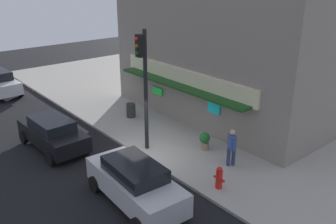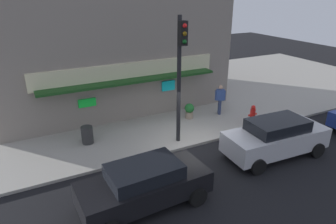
{
  "view_description": "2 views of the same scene",
  "coord_description": "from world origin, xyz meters",
  "px_view_note": "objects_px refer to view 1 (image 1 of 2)",
  "views": [
    {
      "loc": [
        12.01,
        -8.42,
        7.88
      ],
      "look_at": [
        0.25,
        1.35,
        1.98
      ],
      "focal_mm": 39.15,
      "sensor_mm": 36.0,
      "label": 1
    },
    {
      "loc": [
        -6.46,
        -10.02,
        6.57
      ],
      "look_at": [
        -0.79,
        1.05,
        1.45
      ],
      "focal_mm": 32.12,
      "sensor_mm": 36.0,
      "label": 2
    }
  ],
  "objects_px": {
    "parked_car_silver": "(135,182)",
    "traffic_light": "(144,76)",
    "trash_can": "(131,110)",
    "pedestrian": "(232,146)",
    "fire_hydrant": "(219,178)",
    "potted_plant_by_doorway": "(204,140)",
    "parked_car_black": "(53,133)"
  },
  "relations": [
    {
      "from": "parked_car_silver",
      "to": "traffic_light",
      "type": "bearing_deg",
      "value": 138.65
    },
    {
      "from": "trash_can",
      "to": "parked_car_silver",
      "type": "height_order",
      "value": "parked_car_silver"
    },
    {
      "from": "traffic_light",
      "to": "pedestrian",
      "type": "xyz_separation_m",
      "value": [
        3.59,
        1.87,
        -2.61
      ]
    },
    {
      "from": "trash_can",
      "to": "traffic_light",
      "type": "bearing_deg",
      "value": -25.14
    },
    {
      "from": "fire_hydrant",
      "to": "trash_can",
      "type": "relative_size",
      "value": 1.15
    },
    {
      "from": "traffic_light",
      "to": "potted_plant_by_doorway",
      "type": "bearing_deg",
      "value": 49.61
    },
    {
      "from": "parked_car_silver",
      "to": "potted_plant_by_doorway",
      "type": "bearing_deg",
      "value": 105.13
    },
    {
      "from": "parked_car_black",
      "to": "traffic_light",
      "type": "bearing_deg",
      "value": 46.2
    },
    {
      "from": "fire_hydrant",
      "to": "parked_car_black",
      "type": "xyz_separation_m",
      "value": [
        -7.49,
        -3.34,
        0.23
      ]
    },
    {
      "from": "potted_plant_by_doorway",
      "to": "parked_car_silver",
      "type": "bearing_deg",
      "value": -74.87
    },
    {
      "from": "pedestrian",
      "to": "parked_car_black",
      "type": "bearing_deg",
      "value": -142.78
    },
    {
      "from": "fire_hydrant",
      "to": "traffic_light",
      "type": "bearing_deg",
      "value": -177.55
    },
    {
      "from": "traffic_light",
      "to": "pedestrian",
      "type": "relative_size",
      "value": 3.34
    },
    {
      "from": "traffic_light",
      "to": "pedestrian",
      "type": "bearing_deg",
      "value": 27.52
    },
    {
      "from": "traffic_light",
      "to": "potted_plant_by_doorway",
      "type": "relative_size",
      "value": 6.71
    },
    {
      "from": "fire_hydrant",
      "to": "potted_plant_by_doorway",
      "type": "height_order",
      "value": "fire_hydrant"
    },
    {
      "from": "trash_can",
      "to": "parked_car_black",
      "type": "height_order",
      "value": "parked_car_black"
    },
    {
      "from": "traffic_light",
      "to": "fire_hydrant",
      "type": "bearing_deg",
      "value": 2.45
    },
    {
      "from": "potted_plant_by_doorway",
      "to": "trash_can",
      "type": "bearing_deg",
      "value": -176.43
    },
    {
      "from": "potted_plant_by_doorway",
      "to": "parked_car_silver",
      "type": "distance_m",
      "value": 4.99
    },
    {
      "from": "fire_hydrant",
      "to": "potted_plant_by_doorway",
      "type": "xyz_separation_m",
      "value": [
        -2.68,
        1.9,
        -0.0
      ]
    },
    {
      "from": "traffic_light",
      "to": "trash_can",
      "type": "xyz_separation_m",
      "value": [
        -3.73,
        1.75,
        -3.12
      ]
    },
    {
      "from": "parked_car_black",
      "to": "parked_car_silver",
      "type": "xyz_separation_m",
      "value": [
        6.1,
        0.44,
        0.06
      ]
    },
    {
      "from": "fire_hydrant",
      "to": "trash_can",
      "type": "distance_m",
      "value": 8.34
    },
    {
      "from": "parked_car_black",
      "to": "parked_car_silver",
      "type": "distance_m",
      "value": 6.12
    },
    {
      "from": "pedestrian",
      "to": "parked_car_silver",
      "type": "height_order",
      "value": "pedestrian"
    },
    {
      "from": "traffic_light",
      "to": "fire_hydrant",
      "type": "xyz_separation_m",
      "value": [
        4.47,
        0.19,
        -3.07
      ]
    },
    {
      "from": "fire_hydrant",
      "to": "pedestrian",
      "type": "bearing_deg",
      "value": 117.55
    },
    {
      "from": "potted_plant_by_doorway",
      "to": "parked_car_black",
      "type": "distance_m",
      "value": 7.12
    },
    {
      "from": "fire_hydrant",
      "to": "potted_plant_by_doorway",
      "type": "distance_m",
      "value": 3.29
    },
    {
      "from": "trash_can",
      "to": "parked_car_black",
      "type": "xyz_separation_m",
      "value": [
        0.71,
        -4.9,
        0.27
      ]
    },
    {
      "from": "fire_hydrant",
      "to": "trash_can",
      "type": "xyz_separation_m",
      "value": [
        -8.2,
        1.56,
        -0.04
      ]
    }
  ]
}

